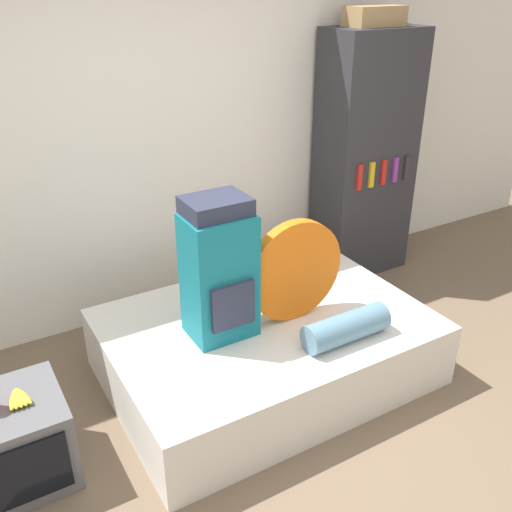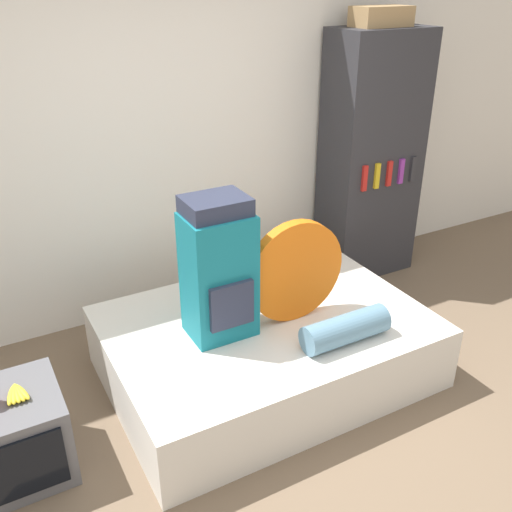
{
  "view_description": "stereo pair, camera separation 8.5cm",
  "coord_description": "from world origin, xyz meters",
  "px_view_note": "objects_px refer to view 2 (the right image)",
  "views": [
    {
      "loc": [
        -1.41,
        -1.71,
        2.33
      ],
      "look_at": [
        0.08,
        0.82,
        0.86
      ],
      "focal_mm": 40.0,
      "sensor_mm": 36.0,
      "label": 1
    },
    {
      "loc": [
        -1.33,
        -1.75,
        2.33
      ],
      "look_at": [
        0.08,
        0.82,
        0.86
      ],
      "focal_mm": 40.0,
      "sensor_mm": 36.0,
      "label": 2
    }
  ],
  "objects_px": {
    "tent_bag": "(295,271)",
    "sleeping_roll": "(346,329)",
    "bookshelf": "(371,158)",
    "cardboard_box": "(381,16)",
    "backpack": "(219,270)",
    "television": "(15,436)"
  },
  "relations": [
    {
      "from": "television",
      "to": "tent_bag",
      "type": "bearing_deg",
      "value": 0.83
    },
    {
      "from": "tent_bag",
      "to": "bookshelf",
      "type": "bearing_deg",
      "value": 35.63
    },
    {
      "from": "cardboard_box",
      "to": "backpack",
      "type": "bearing_deg",
      "value": -153.77
    },
    {
      "from": "backpack",
      "to": "bookshelf",
      "type": "relative_size",
      "value": 0.43
    },
    {
      "from": "tent_bag",
      "to": "cardboard_box",
      "type": "relative_size",
      "value": 1.49
    },
    {
      "from": "tent_bag",
      "to": "television",
      "type": "distance_m",
      "value": 1.74
    },
    {
      "from": "bookshelf",
      "to": "television",
      "type": "bearing_deg",
      "value": -162.05
    },
    {
      "from": "bookshelf",
      "to": "cardboard_box",
      "type": "distance_m",
      "value": 1.06
    },
    {
      "from": "tent_bag",
      "to": "television",
      "type": "height_order",
      "value": "tent_bag"
    },
    {
      "from": "sleeping_roll",
      "to": "cardboard_box",
      "type": "xyz_separation_m",
      "value": [
        1.16,
        1.3,
        1.54
      ]
    },
    {
      "from": "sleeping_roll",
      "to": "television",
      "type": "distance_m",
      "value": 1.84
    },
    {
      "from": "tent_bag",
      "to": "bookshelf",
      "type": "xyz_separation_m",
      "value": [
        1.31,
        0.94,
        0.25
      ]
    },
    {
      "from": "backpack",
      "to": "sleeping_roll",
      "type": "relative_size",
      "value": 1.58
    },
    {
      "from": "television",
      "to": "cardboard_box",
      "type": "distance_m",
      "value": 3.59
    },
    {
      "from": "tent_bag",
      "to": "sleeping_roll",
      "type": "height_order",
      "value": "tent_bag"
    },
    {
      "from": "sleeping_roll",
      "to": "television",
      "type": "relative_size",
      "value": 1.01
    },
    {
      "from": "backpack",
      "to": "television",
      "type": "distance_m",
      "value": 1.35
    },
    {
      "from": "backpack",
      "to": "tent_bag",
      "type": "distance_m",
      "value": 0.48
    },
    {
      "from": "backpack",
      "to": "cardboard_box",
      "type": "height_order",
      "value": "cardboard_box"
    },
    {
      "from": "bookshelf",
      "to": "cardboard_box",
      "type": "relative_size",
      "value": 4.61
    },
    {
      "from": "television",
      "to": "bookshelf",
      "type": "distance_m",
      "value": 3.22
    },
    {
      "from": "sleeping_roll",
      "to": "bookshelf",
      "type": "relative_size",
      "value": 0.27
    }
  ]
}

